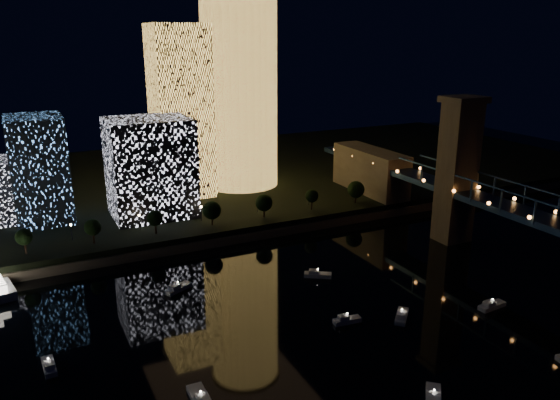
% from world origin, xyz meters
% --- Properties ---
extents(ground, '(520.00, 520.00, 0.00)m').
position_xyz_m(ground, '(0.00, 0.00, 0.00)').
color(ground, black).
rests_on(ground, ground).
extents(far_bank, '(420.00, 160.00, 5.00)m').
position_xyz_m(far_bank, '(0.00, 160.00, 2.50)').
color(far_bank, black).
rests_on(far_bank, ground).
extents(seawall, '(420.00, 6.00, 3.00)m').
position_xyz_m(seawall, '(0.00, 82.00, 1.50)').
color(seawall, '#6B5E4C').
rests_on(seawall, ground).
extents(tower_cylindrical, '(34.00, 34.00, 88.86)m').
position_xyz_m(tower_cylindrical, '(20.12, 134.57, 49.56)').
color(tower_cylindrical, '#FFBE51').
rests_on(tower_cylindrical, far_bank).
extents(tower_rectangular, '(21.53, 21.53, 68.50)m').
position_xyz_m(tower_rectangular, '(-7.33, 130.51, 39.25)').
color(tower_rectangular, '#FFBE51').
rests_on(tower_rectangular, far_bank).
extents(midrise_blocks, '(107.67, 40.78, 37.45)m').
position_xyz_m(midrise_blocks, '(-59.12, 118.44, 21.41)').
color(midrise_blocks, white).
rests_on(midrise_blocks, far_bank).
extents(motorboats, '(113.05, 86.75, 2.78)m').
position_xyz_m(motorboats, '(-13.57, 8.08, 0.81)').
color(motorboats, silver).
rests_on(motorboats, ground).
extents(esplanade_trees, '(166.02, 6.79, 8.89)m').
position_xyz_m(esplanade_trees, '(-22.98, 88.00, 10.47)').
color(esplanade_trees, black).
rests_on(esplanade_trees, far_bank).
extents(street_lamps, '(132.70, 0.70, 5.65)m').
position_xyz_m(street_lamps, '(-34.00, 94.00, 9.02)').
color(street_lamps, black).
rests_on(street_lamps, far_bank).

